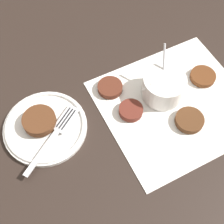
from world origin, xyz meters
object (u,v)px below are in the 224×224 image
sauce_bowl (163,87)px  fork (57,132)px  serving_plate (45,127)px  fritter_on_plate (39,121)px

sauce_bowl → fork: sauce_bowl is taller
sauce_bowl → serving_plate: 0.30m
fritter_on_plate → fork: bearing=125.5°
serving_plate → fork: size_ratio=1.17×
fritter_on_plate → fork: size_ratio=0.47×
serving_plate → fritter_on_plate: fritter_on_plate is taller
sauce_bowl → serving_plate: size_ratio=0.59×
fritter_on_plate → fork: 0.05m
fork → fritter_on_plate: bearing=-54.5°
serving_plate → fork: (-0.02, 0.03, 0.01)m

